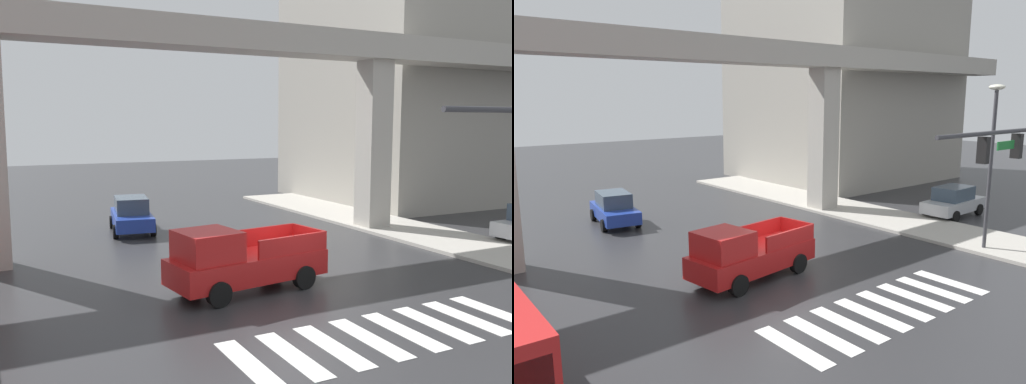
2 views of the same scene
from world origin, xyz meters
The scene contains 8 objects.
ground_plane centered at (0.00, 0.00, 0.00)m, with size 120.00×120.00×0.00m, color #2D2D30.
crosswalk_stripes centered at (0.00, -4.78, 0.01)m, with size 8.25×2.80×0.01m.
elevated_overpass centered at (0.00, 6.84, 8.06)m, with size 53.03×1.91×9.57m.
sidewalk_east centered at (9.70, 2.00, 0.07)m, with size 4.00×36.00×0.15m, color #ADA89E.
pickup_truck centered at (-1.80, 0.14, 0.99)m, with size 5.31×2.59×2.08m.
sedan_silver centered at (13.38, 0.94, 0.85)m, with size 4.37×2.11×1.72m.
sedan_blue centered at (-2.44, 11.32, 0.85)m, with size 2.44×4.52×1.72m.
street_lamp_near_corner centered at (8.50, -3.56, 4.56)m, with size 0.44×0.70×7.24m.
Camera 2 is at (-12.19, -14.18, 6.73)m, focal length 34.94 mm.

